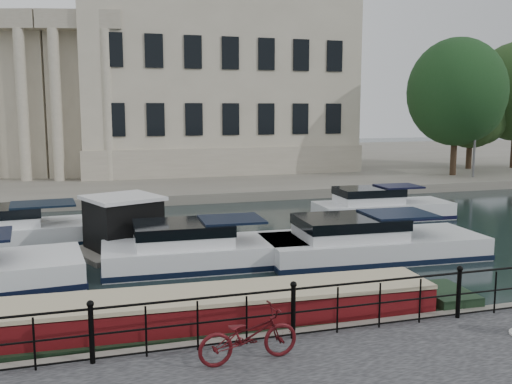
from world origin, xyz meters
TOP-DOWN VIEW (x-y plane):
  - ground_plane at (0.00, 0.00)m, footprint 160.00×160.00m
  - far_bank at (0.00, 39.00)m, footprint 120.00×42.00m
  - railing at (0.00, -2.25)m, footprint 24.14×0.14m
  - civic_building at (-1.00, 34.71)m, footprint 53.55×31.84m
  - bicycle at (-1.19, -3.03)m, footprint 2.01×0.83m
  - narrowboat at (-1.71, -0.71)m, footprint 13.87×2.51m
  - harbour_hut at (-2.69, 8.24)m, footprint 4.11×3.80m
  - cabin_cruisers at (-0.93, 7.28)m, footprint 26.11×9.46m
  - trees at (25.61, 23.75)m, footprint 14.76×9.92m

SIDE VIEW (x-z plane):
  - ground_plane at x=0.00m, z-range 0.00..0.00m
  - far_bank at x=0.00m, z-range 0.00..0.55m
  - narrowboat at x=-1.71m, z-range -0.39..1.12m
  - cabin_cruisers at x=-0.93m, z-range -0.63..1.36m
  - harbour_hut at x=-2.69m, z-range -0.15..2.06m
  - bicycle at x=-1.19m, z-range 0.55..1.58m
  - railing at x=0.00m, z-range 0.59..1.81m
  - trees at x=25.61m, z-range 1.04..11.02m
  - civic_building at x=-1.00m, z-range -1.39..15.46m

